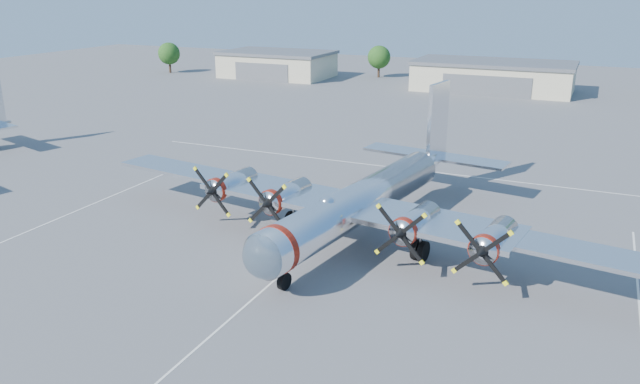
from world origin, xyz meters
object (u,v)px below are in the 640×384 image
at_px(hangar_west, 277,64).
at_px(main_bomber_b29, 366,235).
at_px(tree_far_west, 169,54).
at_px(tree_west, 379,57).
at_px(hangar_center, 493,76).

relative_size(hangar_west, main_bomber_b29, 0.49).
height_order(tree_far_west, tree_west, same).
relative_size(hangar_west, tree_west, 3.40).
height_order(hangar_west, hangar_center, same).
xyz_separation_m(hangar_center, tree_far_west, (-70.00, -3.96, 1.51)).
distance_m(tree_far_west, tree_west, 46.57).
relative_size(hangar_center, tree_west, 4.31).
bearing_deg(hangar_center, hangar_west, 180.00).
bearing_deg(tree_west, tree_far_west, -165.07).
xyz_separation_m(hangar_west, main_bomber_b29, (47.83, -76.22, -2.71)).
height_order(hangar_west, tree_far_west, tree_far_west).
relative_size(tree_west, main_bomber_b29, 0.14).
bearing_deg(hangar_center, main_bomber_b29, -87.87).
bearing_deg(tree_west, hangar_west, -158.11).
bearing_deg(tree_west, hangar_center, -17.82).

